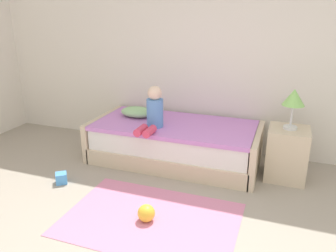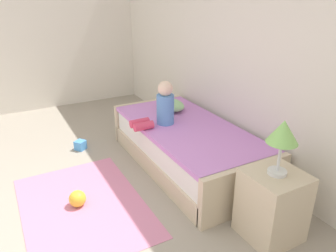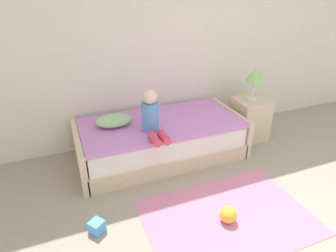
# 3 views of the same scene
# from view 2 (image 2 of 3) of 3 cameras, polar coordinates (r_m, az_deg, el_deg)

# --- Properties ---
(wall_rear) EXTENTS (7.20, 0.10, 2.90)m
(wall_rear) POSITION_cam_2_polar(r_m,az_deg,el_deg) (3.29, 19.45, 13.32)
(wall_rear) COLOR silver
(wall_rear) RESTS_ON ground
(bed) EXTENTS (2.11, 1.00, 0.50)m
(bed) POSITION_cam_2_polar(r_m,az_deg,el_deg) (3.78, 3.34, -3.54)
(bed) COLOR beige
(bed) RESTS_ON ground
(nightstand) EXTENTS (0.44, 0.44, 0.60)m
(nightstand) POSITION_cam_2_polar(r_m,az_deg,el_deg) (2.85, 17.87, -13.15)
(nightstand) COLOR beige
(nightstand) RESTS_ON ground
(table_lamp) EXTENTS (0.24, 0.24, 0.45)m
(table_lamp) POSITION_cam_2_polar(r_m,az_deg,el_deg) (2.54, 19.59, -1.43)
(table_lamp) COLOR silver
(table_lamp) RESTS_ON nightstand
(child_figure) EXTENTS (0.20, 0.51, 0.50)m
(child_figure) POSITION_cam_2_polar(r_m,az_deg,el_deg) (3.65, -1.15, 3.34)
(child_figure) COLOR #598CD1
(child_figure) RESTS_ON bed
(pillow) EXTENTS (0.44, 0.30, 0.13)m
(pillow) POSITION_cam_2_polar(r_m,az_deg,el_deg) (4.15, 0.52, 3.78)
(pillow) COLOR #99CC8C
(pillow) RESTS_ON bed
(toy_ball) EXTENTS (0.16, 0.16, 0.16)m
(toy_ball) POSITION_cam_2_polar(r_m,az_deg,el_deg) (3.29, -15.67, -12.23)
(toy_ball) COLOR yellow
(toy_ball) RESTS_ON ground
(area_rug) EXTENTS (1.60, 1.10, 0.01)m
(area_rug) POSITION_cam_2_polar(r_m,az_deg,el_deg) (3.32, -14.78, -13.44)
(area_rug) COLOR pink
(area_rug) RESTS_ON ground
(toy_block) EXTENTS (0.17, 0.17, 0.12)m
(toy_block) POSITION_cam_2_polar(r_m,az_deg,el_deg) (4.36, -15.20, -3.27)
(toy_block) COLOR #4C99E5
(toy_block) RESTS_ON ground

